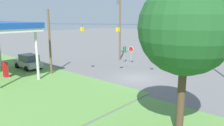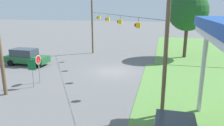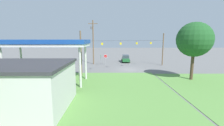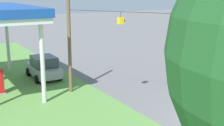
{
  "view_description": "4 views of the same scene",
  "coord_description": "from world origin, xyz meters",
  "px_view_note": "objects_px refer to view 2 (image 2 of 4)",
  "views": [
    {
      "loc": [
        -13.33,
        18.89,
        6.57
      ],
      "look_at": [
        3.02,
        0.46,
        1.34
      ],
      "focal_mm": 35.0,
      "sensor_mm": 36.0,
      "label": 1
    },
    {
      "loc": [
        21.24,
        4.75,
        6.56
      ],
      "look_at": [
        4.86,
        0.96,
        2.21
      ],
      "focal_mm": 35.0,
      "sensor_mm": 36.0,
      "label": 2
    },
    {
      "loc": [
        3.61,
        29.68,
        6.04
      ],
      "look_at": [
        3.38,
        4.23,
        2.01
      ],
      "focal_mm": 24.0,
      "sensor_mm": 36.0,
      "label": 3
    },
    {
      "loc": [
        -11.19,
        13.24,
        7.09
      ],
      "look_at": [
        3.91,
        4.32,
        2.98
      ],
      "focal_mm": 50.0,
      "sensor_mm": 36.0,
      "label": 4
    }
  ],
  "objects_px": {
    "stop_sign_roadside": "(39,63)",
    "route_sign": "(32,68)",
    "car_on_crossroad": "(26,57)",
    "tree_west_verge": "(188,11)"
  },
  "relations": [
    {
      "from": "car_on_crossroad",
      "to": "stop_sign_roadside",
      "type": "xyz_separation_m",
      "value": [
        5.25,
        4.85,
        0.86
      ]
    },
    {
      "from": "car_on_crossroad",
      "to": "stop_sign_roadside",
      "type": "relative_size",
      "value": 2.03
    },
    {
      "from": "stop_sign_roadside",
      "to": "route_sign",
      "type": "xyz_separation_m",
      "value": [
        1.11,
        0.05,
        -0.1
      ]
    },
    {
      "from": "stop_sign_roadside",
      "to": "route_sign",
      "type": "height_order",
      "value": "stop_sign_roadside"
    },
    {
      "from": "car_on_crossroad",
      "to": "route_sign",
      "type": "distance_m",
      "value": 8.06
    },
    {
      "from": "stop_sign_roadside",
      "to": "tree_west_verge",
      "type": "height_order",
      "value": "tree_west_verge"
    },
    {
      "from": "car_on_crossroad",
      "to": "route_sign",
      "type": "bearing_deg",
      "value": -50.3
    },
    {
      "from": "car_on_crossroad",
      "to": "tree_west_verge",
      "type": "xyz_separation_m",
      "value": [
        -8.16,
        18.2,
        5.04
      ]
    },
    {
      "from": "car_on_crossroad",
      "to": "stop_sign_roadside",
      "type": "height_order",
      "value": "stop_sign_roadside"
    },
    {
      "from": "stop_sign_roadside",
      "to": "car_on_crossroad",
      "type": "bearing_deg",
      "value": 42.71
    }
  ]
}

